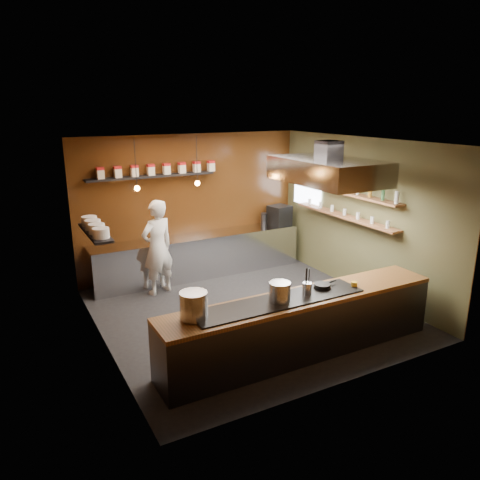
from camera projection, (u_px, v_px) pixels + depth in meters
floor at (248, 313)px, 8.34m from camera, size 5.00×5.00×0.00m
back_wall at (192, 205)px, 10.04m from camera, size 5.00×0.00×5.00m
left_wall at (99, 253)px, 6.79m from camera, size 0.00×5.00×5.00m
right_wall at (361, 216)px, 9.06m from camera, size 0.00×5.00×5.00m
ceiling at (249, 142)px, 7.50m from camera, size 5.00×5.00×0.00m
window_pane at (308, 183)px, 10.36m from camera, size 0.00×1.00×1.00m
prep_counter at (199, 256)px, 10.05m from camera, size 4.60×0.65×0.90m
pass_counter at (302, 325)px, 6.86m from camera, size 4.40×0.72×0.94m
tin_shelf at (152, 176)px, 9.31m from camera, size 2.60×0.26×0.04m
plate_shelf at (95, 233)px, 7.69m from camera, size 0.30×1.40×0.04m
bottle_shelf_upper at (346, 193)px, 9.12m from camera, size 0.26×2.80×0.04m
bottle_shelf_lower at (344, 216)px, 9.25m from camera, size 0.26×2.80×0.04m
extractor_hood at (328, 170)px, 7.89m from camera, size 1.20×2.00×0.72m
pendant_left at (137, 186)px, 8.54m from camera, size 0.10×0.10×0.95m
pendant_right at (197, 181)px, 9.09m from camera, size 0.10×0.10×0.95m
storage_tins at (159, 169)px, 9.35m from camera, size 2.43×0.13×0.22m
plate_stacks at (95, 227)px, 7.66m from camera, size 0.26×1.16×0.16m
bottles at (346, 186)px, 9.08m from camera, size 0.06×2.66×0.24m
wine_glasses at (345, 212)px, 9.23m from camera, size 0.07×2.37×0.13m
stockpot_large at (194, 305)px, 5.96m from camera, size 0.38×0.38×0.35m
stockpot_small at (280, 292)px, 6.46m from camera, size 0.31×0.31×0.28m
utensil_crock at (307, 288)px, 6.74m from camera, size 0.18×0.18×0.17m
frying_pan at (323, 286)px, 6.98m from camera, size 0.43×0.26×0.07m
butter_jar at (354, 285)px, 7.05m from camera, size 0.13×0.13×0.09m
espresso_machine at (279, 215)px, 10.77m from camera, size 0.52×0.50×0.44m
chef at (158, 247)px, 8.99m from camera, size 0.78×0.63×1.86m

